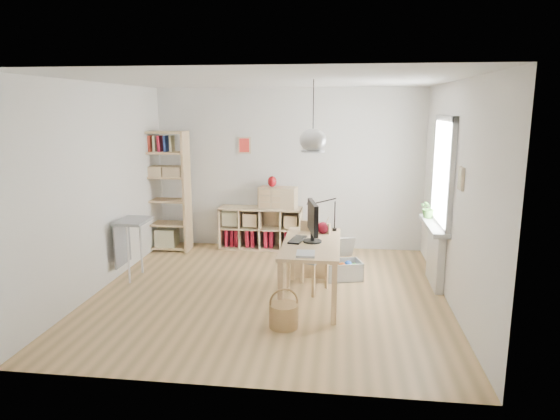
# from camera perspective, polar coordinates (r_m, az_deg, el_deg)

# --- Properties ---
(ground) EXTENTS (4.50, 4.50, 0.00)m
(ground) POSITION_cam_1_polar(r_m,az_deg,el_deg) (6.61, -1.20, -9.45)
(ground) COLOR tan
(ground) RESTS_ON ground
(room_shell) EXTENTS (4.50, 4.50, 4.50)m
(room_shell) POSITION_cam_1_polar(r_m,az_deg,el_deg) (5.97, 3.78, 7.98)
(room_shell) COLOR white
(room_shell) RESTS_ON ground
(window_unit) EXTENTS (0.07, 1.16, 1.46)m
(window_unit) POSITION_cam_1_polar(r_m,az_deg,el_deg) (6.88, 18.23, 4.13)
(window_unit) COLOR white
(window_unit) RESTS_ON ground
(radiator) EXTENTS (0.10, 0.80, 0.80)m
(radiator) POSITION_cam_1_polar(r_m,az_deg,el_deg) (7.10, 17.36, -5.08)
(radiator) COLOR silver
(radiator) RESTS_ON ground
(windowsill) EXTENTS (0.22, 1.20, 0.06)m
(windowsill) POSITION_cam_1_polar(r_m,az_deg,el_deg) (6.99, 17.17, -1.70)
(windowsill) COLOR silver
(windowsill) RESTS_ON radiator
(desk) EXTENTS (0.70, 1.50, 0.75)m
(desk) POSITION_cam_1_polar(r_m,az_deg,el_deg) (6.21, 3.61, -4.51)
(desk) COLOR tan
(desk) RESTS_ON ground
(cube_shelf) EXTENTS (1.40, 0.38, 0.72)m
(cube_shelf) POSITION_cam_1_polar(r_m,az_deg,el_deg) (8.55, -2.31, -2.42)
(cube_shelf) COLOR #CDB287
(cube_shelf) RESTS_ON ground
(tall_bookshelf) EXTENTS (0.80, 0.38, 2.00)m
(tall_bookshelf) POSITION_cam_1_polar(r_m,az_deg,el_deg) (8.53, -13.10, 2.65)
(tall_bookshelf) COLOR tan
(tall_bookshelf) RESTS_ON ground
(side_table) EXTENTS (0.40, 0.55, 0.85)m
(side_table) POSITION_cam_1_polar(r_m,az_deg,el_deg) (7.30, -16.87, -2.43)
(side_table) COLOR #9A9A9C
(side_table) RESTS_ON ground
(chair) EXTENTS (0.58, 0.58, 0.89)m
(chair) POSITION_cam_1_polar(r_m,az_deg,el_deg) (6.61, 3.45, -4.83)
(chair) COLOR #9A9A9C
(chair) RESTS_ON ground
(wicker_basket) EXTENTS (0.32, 0.32, 0.45)m
(wicker_basket) POSITION_cam_1_polar(r_m,az_deg,el_deg) (5.61, 0.43, -11.85)
(wicker_basket) COLOR #A9794C
(wicker_basket) RESTS_ON ground
(storage_chest) EXTENTS (0.65, 0.69, 0.54)m
(storage_chest) POSITION_cam_1_polar(r_m,az_deg,el_deg) (7.17, 7.13, -6.35)
(storage_chest) COLOR silver
(storage_chest) RESTS_ON ground
(monitor) EXTENTS (0.23, 0.58, 0.50)m
(monitor) POSITION_cam_1_polar(r_m,az_deg,el_deg) (6.11, 3.76, -1.12)
(monitor) COLOR black
(monitor) RESTS_ON desk
(keyboard) EXTENTS (0.22, 0.41, 0.02)m
(keyboard) POSITION_cam_1_polar(r_m,az_deg,el_deg) (6.25, 2.00, -3.40)
(keyboard) COLOR black
(keyboard) RESTS_ON desk
(task_lamp) EXTENTS (0.40, 0.15, 0.43)m
(task_lamp) POSITION_cam_1_polar(r_m,az_deg,el_deg) (6.64, 4.59, 0.00)
(task_lamp) COLOR black
(task_lamp) RESTS_ON desk
(yarn_ball) EXTENTS (0.16, 0.16, 0.16)m
(yarn_ball) POSITION_cam_1_polar(r_m,az_deg,el_deg) (6.57, 4.95, -2.06)
(yarn_ball) COLOR #510A18
(yarn_ball) RESTS_ON desk
(paper_tray) EXTENTS (0.22, 0.27, 0.03)m
(paper_tray) POSITION_cam_1_polar(r_m,az_deg,el_deg) (5.65, 2.94, -5.03)
(paper_tray) COLOR silver
(paper_tray) RESTS_ON desk
(drawer_chest) EXTENTS (0.66, 0.37, 0.36)m
(drawer_chest) POSITION_cam_1_polar(r_m,az_deg,el_deg) (8.34, -0.23, 1.44)
(drawer_chest) COLOR #CDB287
(drawer_chest) RESTS_ON cube_shelf
(red_vase) EXTENTS (0.15, 0.15, 0.18)m
(red_vase) POSITION_cam_1_polar(r_m,az_deg,el_deg) (8.31, -0.90, 3.27)
(red_vase) COLOR maroon
(red_vase) RESTS_ON drawer_chest
(potted_plant) EXTENTS (0.32, 0.30, 0.28)m
(potted_plant) POSITION_cam_1_polar(r_m,az_deg,el_deg) (7.27, 16.65, 0.24)
(potted_plant) COLOR #3B6D29
(potted_plant) RESTS_ON windowsill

